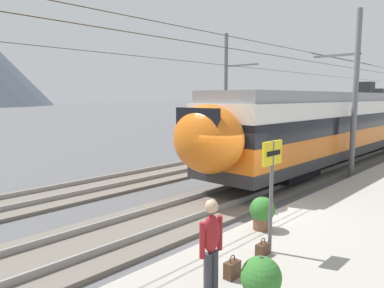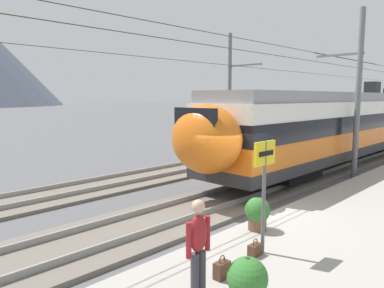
% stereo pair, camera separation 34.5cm
% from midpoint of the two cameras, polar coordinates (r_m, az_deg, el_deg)
% --- Properties ---
extents(ground_plane, '(400.00, 400.00, 0.00)m').
position_cam_midpoint_polar(ground_plane, '(11.35, 9.53, -11.37)').
color(ground_plane, '#565659').
extents(track_near, '(120.00, 3.00, 0.28)m').
position_cam_midpoint_polar(track_near, '(12.28, 3.20, -9.50)').
color(track_near, '#6B6359').
rests_on(track_near, ground).
extents(track_far, '(120.00, 3.00, 0.28)m').
position_cam_midpoint_polar(track_far, '(15.79, -10.31, -5.79)').
color(track_far, '#6B6359').
rests_on(track_far, ground).
extents(train_near_platform, '(24.00, 2.88, 4.27)m').
position_cam_midpoint_polar(train_near_platform, '(21.51, 23.15, 3.01)').
color(train_near_platform, '#2D2D30').
rests_on(train_near_platform, track_near).
extents(train_far_track, '(30.72, 2.92, 4.27)m').
position_cam_midpoint_polar(train_far_track, '(40.83, 26.33, 4.63)').
color(train_far_track, '#2D2D30').
rests_on(train_far_track, track_far).
extents(catenary_mast_mid, '(49.50, 2.13, 7.41)m').
position_cam_midpoint_polar(catenary_mast_mid, '(17.76, 24.59, 7.51)').
color(catenary_mast_mid, slate).
rests_on(catenary_mast_mid, ground).
extents(catenary_mast_far_side, '(49.50, 2.58, 7.67)m').
position_cam_midpoint_polar(catenary_mast_far_side, '(24.00, 6.65, 8.22)').
color(catenary_mast_far_side, slate).
rests_on(catenary_mast_far_side, ground).
extents(platform_sign, '(0.70, 0.08, 2.40)m').
position_cam_midpoint_polar(platform_sign, '(7.79, 12.47, -4.29)').
color(platform_sign, '#59595B').
rests_on(platform_sign, platform_slab).
extents(passenger_walking, '(0.53, 0.22, 1.69)m').
position_cam_midpoint_polar(passenger_walking, '(6.10, 2.67, -15.42)').
color(passenger_walking, '#383842').
rests_on(passenger_walking, platform_slab).
extents(handbag_beside_passenger, '(0.32, 0.18, 0.44)m').
position_cam_midpoint_polar(handbag_beside_passenger, '(7.11, 6.16, -18.93)').
color(handbag_beside_passenger, '#472D1E').
rests_on(handbag_beside_passenger, platform_slab).
extents(handbag_near_sign, '(0.32, 0.18, 0.37)m').
position_cam_midpoint_polar(handbag_near_sign, '(8.10, 11.07, -15.88)').
color(handbag_near_sign, '#472D1E').
rests_on(handbag_near_sign, platform_slab).
extents(potted_plant_platform_edge, '(0.63, 0.63, 0.83)m').
position_cam_midpoint_polar(potted_plant_platform_edge, '(9.42, 11.23, -10.34)').
color(potted_plant_platform_edge, brown).
rests_on(potted_plant_platform_edge, platform_slab).
extents(potted_plant_by_shelter, '(0.64, 0.64, 0.87)m').
position_cam_midpoint_polar(potted_plant_by_shelter, '(6.08, 10.34, -20.28)').
color(potted_plant_by_shelter, brown).
rests_on(potted_plant_by_shelter, platform_slab).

